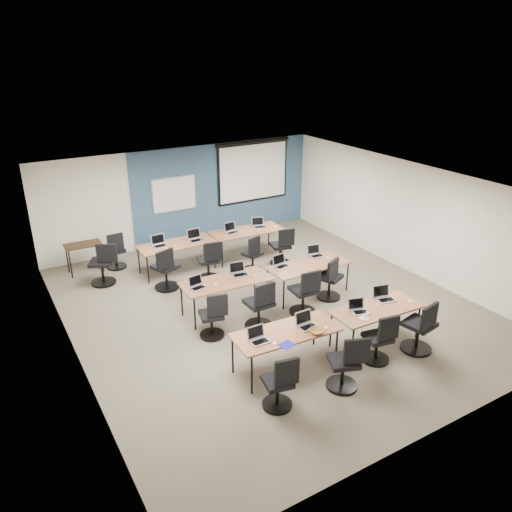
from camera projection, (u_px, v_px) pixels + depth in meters
floor at (268, 306)px, 10.87m from camera, size 8.00×9.00×0.02m
ceiling at (269, 185)px, 9.80m from camera, size 8.00×9.00×0.02m
wall_back at (183, 196)px, 13.90m from camera, size 8.00×0.04×2.70m
wall_front at (443, 357)px, 6.77m from camera, size 8.00×0.04×2.70m
wall_left at (68, 294)px, 8.47m from camera, size 0.04×9.00×2.70m
wall_right at (407, 217)px, 12.20m from camera, size 0.04×9.00×2.70m
blue_accent_panel at (224, 190)px, 14.46m from camera, size 5.50×0.04×2.70m
whiteboard at (174, 194)px, 13.66m from camera, size 1.28×0.03×0.98m
projector_screen at (253, 168)px, 14.64m from camera, size 2.40×0.10×1.82m
training_table_front_left at (286, 334)px, 8.54m from camera, size 1.86×0.77×0.73m
training_table_front_right at (377, 310)px, 9.29m from camera, size 1.75×0.73×0.73m
training_table_mid_left at (226, 282)px, 10.36m from camera, size 1.88×0.78×0.73m
training_table_mid_right at (309, 266)px, 11.12m from camera, size 1.87×0.78×0.73m
training_table_back_left at (176, 245)px, 12.27m from camera, size 1.87×0.78×0.73m
training_table_back_right at (247, 232)px, 13.13m from camera, size 1.92×0.80×0.73m
laptop_0 at (258, 338)px, 8.23m from camera, size 0.31×0.27×0.24m
mouse_0 at (275, 343)px, 8.17m from camera, size 0.08×0.10×0.03m
task_chair_0 at (280, 387)px, 7.68m from camera, size 0.48×0.48×0.97m
laptop_1 at (306, 323)px, 8.66m from camera, size 0.33×0.28×0.25m
mouse_1 at (326, 328)px, 8.62m from camera, size 0.06×0.09×0.03m
task_chair_1 at (346, 367)px, 8.12m from camera, size 0.56×0.53×1.01m
laptop_2 at (359, 309)px, 9.13m from camera, size 0.31×0.26×0.24m
mouse_2 at (367, 313)px, 9.08m from camera, size 0.08×0.11×0.04m
task_chair_2 at (380, 342)px, 8.81m from camera, size 0.49×0.49×0.98m
laptop_3 at (384, 296)px, 9.57m from camera, size 0.35×0.29×0.26m
mouse_3 at (410, 301)px, 9.50m from camera, size 0.08×0.10×0.03m
task_chair_3 at (420, 331)px, 9.10m from camera, size 0.58×0.58×1.05m
laptop_4 at (197, 285)px, 10.03m from camera, size 0.31×0.26×0.23m
mouse_4 at (216, 285)px, 10.14m from camera, size 0.09×0.11×0.04m
task_chair_4 at (213, 319)px, 9.55m from camera, size 0.49×0.49×0.97m
laptop_5 at (239, 272)px, 10.60m from camera, size 0.34×0.29×0.26m
mouse_5 at (255, 276)px, 10.54m from camera, size 0.09×0.12×0.04m
task_chair_5 at (260, 309)px, 9.86m from camera, size 0.57×0.57×1.04m
laptop_6 at (281, 264)px, 10.99m from camera, size 0.33×0.28×0.25m
mouse_6 at (295, 265)px, 11.05m from camera, size 0.08×0.10×0.03m
task_chair_6 at (305, 296)px, 10.38m from camera, size 0.56×0.56×1.04m
laptop_7 at (315, 253)px, 11.54m from camera, size 0.32×0.27×0.24m
mouse_7 at (328, 258)px, 11.42m from camera, size 0.09×0.11×0.03m
task_chair_7 at (330, 282)px, 11.00m from camera, size 0.57×0.53×1.01m
laptop_8 at (159, 243)px, 12.11m from camera, size 0.35×0.30×0.26m
mouse_8 at (166, 248)px, 11.94m from camera, size 0.06×0.09×0.03m
task_chair_8 at (166, 272)px, 11.44m from camera, size 0.59×0.57×1.04m
laptop_9 at (195, 238)px, 12.44m from camera, size 0.36×0.31×0.27m
mouse_9 at (201, 240)px, 12.42m from camera, size 0.08×0.10×0.03m
task_chair_9 at (209, 264)px, 11.91m from camera, size 0.52×0.52×1.00m
laptop_10 at (231, 230)px, 12.95m from camera, size 0.34×0.29×0.26m
mouse_10 at (244, 232)px, 12.96m from camera, size 0.06×0.09×0.03m
task_chair_10 at (253, 257)px, 12.37m from camera, size 0.47×0.46×0.95m
laptop_11 at (259, 225)px, 13.34m from camera, size 0.33×0.28×0.25m
mouse_11 at (275, 227)px, 13.35m from camera, size 0.07×0.10×0.03m
task_chair_11 at (282, 249)px, 12.75m from camera, size 0.52×0.52×1.00m
blue_mousepad at (287, 345)px, 8.14m from camera, size 0.27×0.23×0.01m
snack_bowl at (317, 331)px, 8.47m from camera, size 0.32×0.32×0.07m
snack_plate at (364, 318)px, 8.92m from camera, size 0.20×0.20×0.01m
coffee_cup at (366, 316)px, 8.93m from camera, size 0.06×0.06×0.05m
utility_table at (83, 248)px, 12.20m from camera, size 0.87×0.49×0.75m
spare_chair_a at (116, 254)px, 12.51m from camera, size 0.49×0.49×0.98m
spare_chair_b at (103, 267)px, 11.68m from camera, size 0.63×0.58×1.05m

